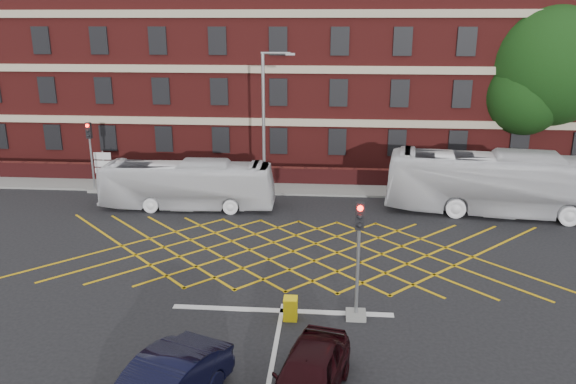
# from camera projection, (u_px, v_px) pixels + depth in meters

# --- Properties ---
(ground) EXTENTS (120.00, 120.00, 0.00)m
(ground) POSITION_uv_depth(u_px,v_px,m) (290.00, 270.00, 23.60)
(ground) COLOR black
(ground) RESTS_ON ground
(victorian_building) EXTENTS (51.00, 12.17, 20.40)m
(victorian_building) POSITION_uv_depth(u_px,v_px,m) (316.00, 52.00, 42.27)
(victorian_building) COLOR #5D1918
(victorian_building) RESTS_ON ground
(boundary_wall) EXTENTS (56.00, 0.50, 1.10)m
(boundary_wall) POSITION_uv_depth(u_px,v_px,m) (305.00, 176.00, 35.83)
(boundary_wall) COLOR #4D1415
(boundary_wall) RESTS_ON ground
(far_pavement) EXTENTS (60.00, 3.00, 0.12)m
(far_pavement) POSITION_uv_depth(u_px,v_px,m) (305.00, 188.00, 35.02)
(far_pavement) COLOR slate
(far_pavement) RESTS_ON ground
(box_junction_hatching) EXTENTS (8.22, 8.22, 0.02)m
(box_junction_hatching) POSITION_uv_depth(u_px,v_px,m) (293.00, 251.00, 25.50)
(box_junction_hatching) COLOR #CC990C
(box_junction_hatching) RESTS_ON ground
(stop_line) EXTENTS (8.00, 0.30, 0.02)m
(stop_line) POSITION_uv_depth(u_px,v_px,m) (282.00, 311.00, 20.26)
(stop_line) COLOR silver
(stop_line) RESTS_ON ground
(bus_left) EXTENTS (9.64, 2.43, 2.67)m
(bus_left) POSITION_uv_depth(u_px,v_px,m) (188.00, 185.00, 31.11)
(bus_left) COLOR silver
(bus_left) RESTS_ON ground
(bus_right) EXTENTS (12.46, 4.49, 3.40)m
(bus_right) POSITION_uv_depth(u_px,v_px,m) (502.00, 184.00, 30.04)
(bus_right) COLOR silver
(bus_right) RESTS_ON ground
(car_maroon) EXTENTS (2.66, 4.64, 1.49)m
(car_maroon) POSITION_uv_depth(u_px,v_px,m) (308.00, 376.00, 15.33)
(car_maroon) COLOR black
(car_maroon) RESTS_ON ground
(deciduous_tree) EXTENTS (8.26, 8.20, 11.33)m
(deciduous_tree) POSITION_uv_depth(u_px,v_px,m) (545.00, 74.00, 37.11)
(deciduous_tree) COLOR black
(deciduous_tree) RESTS_ON ground
(traffic_light_near) EXTENTS (0.70, 0.70, 4.27)m
(traffic_light_near) POSITION_uv_depth(u_px,v_px,m) (358.00, 272.00, 19.30)
(traffic_light_near) COLOR slate
(traffic_light_near) RESTS_ON ground
(traffic_light_far) EXTENTS (0.70, 0.70, 4.27)m
(traffic_light_far) POSITION_uv_depth(u_px,v_px,m) (92.00, 164.00, 33.95)
(traffic_light_far) COLOR slate
(traffic_light_far) RESTS_ON ground
(street_lamp) EXTENTS (2.25, 1.00, 8.44)m
(street_lamp) POSITION_uv_depth(u_px,v_px,m) (265.00, 152.00, 31.95)
(street_lamp) COLOR slate
(street_lamp) RESTS_ON ground
(direction_signs) EXTENTS (1.10, 0.16, 2.20)m
(direction_signs) POSITION_uv_depth(u_px,v_px,m) (103.00, 164.00, 35.48)
(direction_signs) COLOR gray
(direction_signs) RESTS_ON ground
(utility_cabinet) EXTENTS (0.48, 0.44, 0.84)m
(utility_cabinet) POSITION_uv_depth(u_px,v_px,m) (290.00, 308.00, 19.58)
(utility_cabinet) COLOR yellow
(utility_cabinet) RESTS_ON ground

